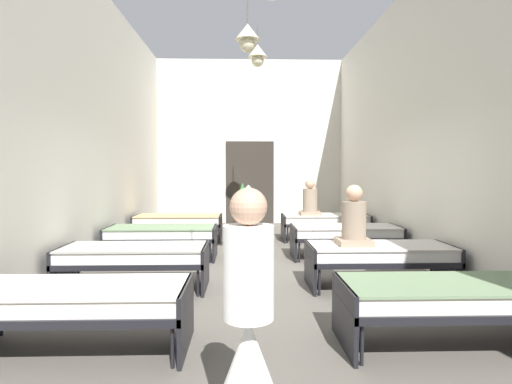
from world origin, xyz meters
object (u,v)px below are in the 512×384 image
bed_right_row_2 (345,233)px  patient_seated_secondary (354,223)px  bed_left_row_0 (78,301)px  bed_right_row_1 (379,255)px  bed_right_row_3 (325,221)px  potted_plant (243,204)px  patient_seated_primary (310,202)px  bed_left_row_3 (178,221)px  bed_right_row_0 (448,297)px  bed_left_row_2 (162,234)px  bed_left_row_1 (134,256)px  nurse_near_aisle (249,347)px

bed_right_row_2 → patient_seated_secondary: size_ratio=2.37×
bed_left_row_0 → bed_right_row_1: (3.25, 1.90, 0.00)m
bed_right_row_3 → potted_plant: size_ratio=1.50×
bed_left_row_0 → patient_seated_primary: size_ratio=2.37×
bed_left_row_3 → potted_plant: 1.62m
bed_left_row_3 → patient_seated_secondary: patient_seated_secondary is taller
bed_right_row_3 → patient_seated_secondary: bearing=-95.3°
bed_right_row_0 → bed_left_row_2: bearing=130.6°
patient_seated_secondary → bed_right_row_1: bearing=0.6°
bed_left_row_1 → bed_right_row_0: bearing=-30.3°
patient_seated_primary → bed_left_row_2: bearing=-148.1°
bed_left_row_2 → patient_seated_secondary: 3.50m
bed_right_row_0 → bed_left_row_3: same height
bed_right_row_2 → potted_plant: 3.21m
bed_left_row_0 → bed_left_row_2: 3.80m
bed_left_row_0 → potted_plant: size_ratio=1.50×
nurse_near_aisle → patient_seated_primary: 6.98m
bed_left_row_3 → patient_seated_secondary: (2.90, -3.80, 0.43)m
potted_plant → patient_seated_secondary: bearing=-71.8°
bed_left_row_0 → bed_left_row_1: size_ratio=1.00×
bed_right_row_2 → patient_seated_secondary: (-0.35, -1.90, 0.43)m
bed_right_row_3 → bed_right_row_0: bearing=-90.0°
bed_right_row_3 → patient_seated_primary: (-0.35, -0.09, 0.43)m
bed_left_row_3 → patient_seated_secondary: size_ratio=2.37×
bed_right_row_2 → patient_seated_primary: patient_seated_primary is taller
bed_right_row_3 → bed_left_row_1: bearing=-130.6°
bed_right_row_3 → patient_seated_primary: bearing=-164.9°
bed_left_row_1 → bed_right_row_1: same height
bed_left_row_0 → nurse_near_aisle: size_ratio=1.28×
bed_left_row_2 → nurse_near_aisle: bearing=-73.7°
bed_left_row_1 → bed_right_row_1: size_ratio=1.00×
bed_left_row_3 → nurse_near_aisle: nurse_near_aisle is taller
bed_left_row_1 → bed_right_row_1: bearing=0.0°
bed_right_row_1 → bed_right_row_3: size_ratio=1.00×
nurse_near_aisle → bed_right_row_0: bearing=-27.8°
bed_right_row_2 → patient_seated_primary: bearing=101.0°
bed_right_row_1 → patient_seated_secondary: size_ratio=2.37×
bed_left_row_0 → potted_plant: (1.41, 6.42, 0.31)m
bed_right_row_0 → patient_seated_primary: size_ratio=2.37×
bed_left_row_1 → bed_left_row_0: bearing=-90.0°
nurse_near_aisle → patient_seated_secondary: (1.44, 3.11, 0.34)m
bed_right_row_3 → patient_seated_primary: patient_seated_primary is taller
bed_left_row_0 → nurse_near_aisle: 1.90m
patient_seated_primary → patient_seated_secondary: size_ratio=1.00×
bed_right_row_1 → patient_seated_primary: (-0.35, 3.71, 0.43)m
bed_right_row_0 → bed_right_row_1: size_ratio=1.00×
bed_left_row_0 → nurse_near_aisle: (1.46, -1.22, 0.09)m
bed_right_row_2 → patient_seated_secondary: bearing=-100.4°
bed_right_row_0 → bed_right_row_1: (0.00, 1.90, 0.00)m
bed_right_row_1 → bed_left_row_3: (-3.25, 3.80, 0.00)m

